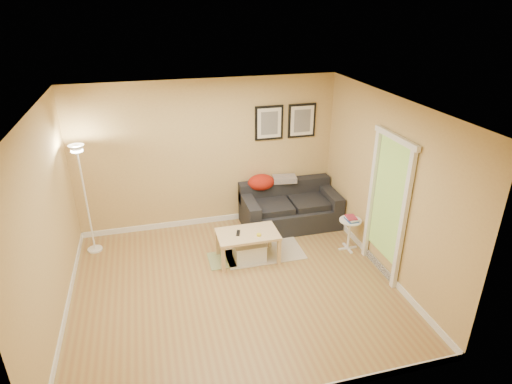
{
  "coord_description": "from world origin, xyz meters",
  "views": [
    {
      "loc": [
        -0.97,
        -4.9,
        3.78
      ],
      "look_at": [
        0.55,
        0.85,
        1.05
      ],
      "focal_mm": 29.92,
      "sensor_mm": 36.0,
      "label": 1
    }
  ],
  "objects_px": {
    "side_table": "(349,235)",
    "book_stack": "(352,218)",
    "coffee_table": "(248,246)",
    "storage_bin": "(249,251)",
    "sofa": "(290,206)",
    "floor_lamp": "(87,203)"
  },
  "relations": [
    {
      "from": "side_table",
      "to": "floor_lamp",
      "type": "relative_size",
      "value": 0.3
    },
    {
      "from": "sofa",
      "to": "floor_lamp",
      "type": "xyz_separation_m",
      "value": [
        -3.36,
        0.0,
        0.48
      ]
    },
    {
      "from": "floor_lamp",
      "to": "book_stack",
      "type": "bearing_deg",
      "value": -14.51
    },
    {
      "from": "sofa",
      "to": "coffee_table",
      "type": "xyz_separation_m",
      "value": [
        -1.0,
        -0.89,
        -0.14
      ]
    },
    {
      "from": "sofa",
      "to": "coffee_table",
      "type": "relative_size",
      "value": 1.8
    },
    {
      "from": "coffee_table",
      "to": "floor_lamp",
      "type": "xyz_separation_m",
      "value": [
        -2.36,
        0.89,
        0.62
      ]
    },
    {
      "from": "book_stack",
      "to": "side_table",
      "type": "bearing_deg",
      "value": 104.87
    },
    {
      "from": "floor_lamp",
      "to": "side_table",
      "type": "bearing_deg",
      "value": -14.31
    },
    {
      "from": "coffee_table",
      "to": "book_stack",
      "type": "distance_m",
      "value": 1.71
    },
    {
      "from": "book_stack",
      "to": "storage_bin",
      "type": "bearing_deg",
      "value": 168.9
    },
    {
      "from": "sofa",
      "to": "storage_bin",
      "type": "height_order",
      "value": "sofa"
    },
    {
      "from": "book_stack",
      "to": "floor_lamp",
      "type": "height_order",
      "value": "floor_lamp"
    },
    {
      "from": "storage_bin",
      "to": "book_stack",
      "type": "relative_size",
      "value": 2.27
    },
    {
      "from": "coffee_table",
      "to": "side_table",
      "type": "distance_m",
      "value": 1.67
    },
    {
      "from": "coffee_table",
      "to": "side_table",
      "type": "xyz_separation_m",
      "value": [
        1.66,
        -0.13,
        0.03
      ]
    },
    {
      "from": "storage_bin",
      "to": "side_table",
      "type": "bearing_deg",
      "value": -3.94
    },
    {
      "from": "coffee_table",
      "to": "storage_bin",
      "type": "distance_m",
      "value": 0.09
    },
    {
      "from": "sofa",
      "to": "storage_bin",
      "type": "bearing_deg",
      "value": -137.07
    },
    {
      "from": "sofa",
      "to": "book_stack",
      "type": "distance_m",
      "value": 1.25
    },
    {
      "from": "side_table",
      "to": "floor_lamp",
      "type": "bearing_deg",
      "value": 165.69
    },
    {
      "from": "side_table",
      "to": "book_stack",
      "type": "distance_m",
      "value": 0.3
    },
    {
      "from": "coffee_table",
      "to": "book_stack",
      "type": "height_order",
      "value": "book_stack"
    }
  ]
}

